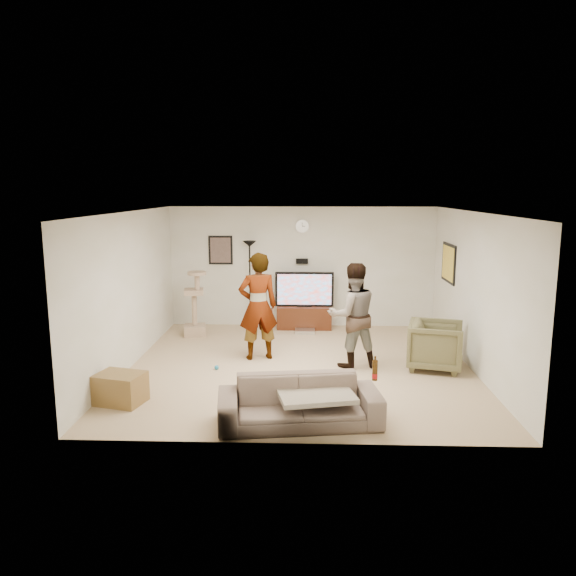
{
  "coord_description": "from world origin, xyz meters",
  "views": [
    {
      "loc": [
        0.11,
        -8.53,
        2.84
      ],
      "look_at": [
        -0.2,
        0.2,
        1.26
      ],
      "focal_mm": 34.02,
      "sensor_mm": 36.0,
      "label": 1
    }
  ],
  "objects_px": {
    "cat_tree": "(194,303)",
    "armchair": "(436,345)",
    "person_left": "(258,306)",
    "tv": "(304,289)",
    "tv_stand": "(304,317)",
    "beer_bottle": "(375,370)",
    "floor_lamp": "(250,285)",
    "sofa": "(299,402)",
    "side_table": "(120,388)",
    "person_right": "(353,315)"
  },
  "relations": [
    {
      "from": "sofa",
      "to": "side_table",
      "type": "bearing_deg",
      "value": 158.51
    },
    {
      "from": "tv_stand",
      "to": "cat_tree",
      "type": "xyz_separation_m",
      "value": [
        -2.16,
        -0.63,
        0.41
      ]
    },
    {
      "from": "floor_lamp",
      "to": "tv",
      "type": "bearing_deg",
      "value": -2.28
    },
    {
      "from": "tv",
      "to": "person_right",
      "type": "height_order",
      "value": "person_right"
    },
    {
      "from": "tv",
      "to": "beer_bottle",
      "type": "bearing_deg",
      "value": -79.51
    },
    {
      "from": "armchair",
      "to": "cat_tree",
      "type": "bearing_deg",
      "value": 80.68
    },
    {
      "from": "person_left",
      "to": "beer_bottle",
      "type": "relative_size",
      "value": 7.28
    },
    {
      "from": "sofa",
      "to": "beer_bottle",
      "type": "xyz_separation_m",
      "value": [
        0.91,
        0.0,
        0.41
      ]
    },
    {
      "from": "cat_tree",
      "to": "armchair",
      "type": "height_order",
      "value": "cat_tree"
    },
    {
      "from": "cat_tree",
      "to": "person_left",
      "type": "xyz_separation_m",
      "value": [
        1.39,
        -1.47,
        0.27
      ]
    },
    {
      "from": "floor_lamp",
      "to": "side_table",
      "type": "distance_m",
      "value": 4.44
    },
    {
      "from": "cat_tree",
      "to": "person_left",
      "type": "height_order",
      "value": "person_left"
    },
    {
      "from": "person_right",
      "to": "sofa",
      "type": "height_order",
      "value": "person_right"
    },
    {
      "from": "cat_tree",
      "to": "beer_bottle",
      "type": "distance_m",
      "value": 5.1
    },
    {
      "from": "beer_bottle",
      "to": "armchair",
      "type": "height_order",
      "value": "beer_bottle"
    },
    {
      "from": "tv_stand",
      "to": "person_right",
      "type": "xyz_separation_m",
      "value": [
        0.79,
        -2.46,
        0.62
      ]
    },
    {
      "from": "tv",
      "to": "person_right",
      "type": "relative_size",
      "value": 0.71
    },
    {
      "from": "person_left",
      "to": "side_table",
      "type": "xyz_separation_m",
      "value": [
        -1.69,
        -2.04,
        -0.7
      ]
    },
    {
      "from": "armchair",
      "to": "person_left",
      "type": "bearing_deg",
      "value": 96.11
    },
    {
      "from": "tv",
      "to": "person_left",
      "type": "bearing_deg",
      "value": -110.07
    },
    {
      "from": "sofa",
      "to": "cat_tree",
      "type": "bearing_deg",
      "value": 109.7
    },
    {
      "from": "tv",
      "to": "person_right",
      "type": "xyz_separation_m",
      "value": [
        0.79,
        -2.46,
        0.03
      ]
    },
    {
      "from": "floor_lamp",
      "to": "beer_bottle",
      "type": "distance_m",
      "value": 5.18
    },
    {
      "from": "person_right",
      "to": "side_table",
      "type": "bearing_deg",
      "value": 13.37
    },
    {
      "from": "floor_lamp",
      "to": "person_right",
      "type": "relative_size",
      "value": 1.06
    },
    {
      "from": "cat_tree",
      "to": "armchair",
      "type": "xyz_separation_m",
      "value": [
        4.28,
        -1.9,
        -0.26
      ]
    },
    {
      "from": "person_left",
      "to": "beer_bottle",
      "type": "distance_m",
      "value": 3.11
    },
    {
      "from": "person_left",
      "to": "cat_tree",
      "type": "bearing_deg",
      "value": -63.55
    },
    {
      "from": "floor_lamp",
      "to": "sofa",
      "type": "bearing_deg",
      "value": -77.06
    },
    {
      "from": "tv",
      "to": "sofa",
      "type": "bearing_deg",
      "value": -90.37
    },
    {
      "from": "floor_lamp",
      "to": "cat_tree",
      "type": "xyz_separation_m",
      "value": [
        -1.03,
        -0.68,
        -0.26
      ]
    },
    {
      "from": "cat_tree",
      "to": "sofa",
      "type": "bearing_deg",
      "value": -62.56
    },
    {
      "from": "armchair",
      "to": "side_table",
      "type": "relative_size",
      "value": 1.37
    },
    {
      "from": "sofa",
      "to": "side_table",
      "type": "height_order",
      "value": "sofa"
    },
    {
      "from": "cat_tree",
      "to": "tv_stand",
      "type": "bearing_deg",
      "value": 16.28
    },
    {
      "from": "sofa",
      "to": "beer_bottle",
      "type": "height_order",
      "value": "beer_bottle"
    },
    {
      "from": "side_table",
      "to": "tv",
      "type": "bearing_deg",
      "value": 59.34
    },
    {
      "from": "side_table",
      "to": "armchair",
      "type": "bearing_deg",
      "value": 19.34
    },
    {
      "from": "beer_bottle",
      "to": "tv_stand",
      "type": "bearing_deg",
      "value": 100.49
    },
    {
      "from": "tv",
      "to": "tv_stand",
      "type": "bearing_deg",
      "value": 180.0
    },
    {
      "from": "tv_stand",
      "to": "person_left",
      "type": "distance_m",
      "value": 2.34
    },
    {
      "from": "cat_tree",
      "to": "armchair",
      "type": "relative_size",
      "value": 1.53
    },
    {
      "from": "floor_lamp",
      "to": "person_left",
      "type": "bearing_deg",
      "value": -80.46
    },
    {
      "from": "beer_bottle",
      "to": "armchair",
      "type": "relative_size",
      "value": 0.3
    },
    {
      "from": "person_right",
      "to": "armchair",
      "type": "xyz_separation_m",
      "value": [
        1.33,
        -0.08,
        -0.47
      ]
    },
    {
      "from": "beer_bottle",
      "to": "tv",
      "type": "bearing_deg",
      "value": 100.49
    },
    {
      "from": "floor_lamp",
      "to": "sofa",
      "type": "xyz_separation_m",
      "value": [
        1.1,
        -4.78,
        -0.61
      ]
    },
    {
      "from": "tv",
      "to": "floor_lamp",
      "type": "bearing_deg",
      "value": 177.72
    },
    {
      "from": "tv_stand",
      "to": "armchair",
      "type": "distance_m",
      "value": 3.31
    },
    {
      "from": "floor_lamp",
      "to": "person_right",
      "type": "xyz_separation_m",
      "value": [
        1.92,
        -2.5,
        -0.05
      ]
    }
  ]
}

